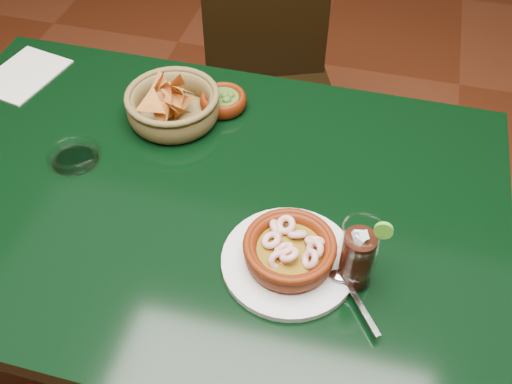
% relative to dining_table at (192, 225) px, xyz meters
% --- Properties ---
extents(ground, '(7.00, 7.00, 0.00)m').
position_rel_dining_table_xyz_m(ground, '(0.00, 0.00, -0.65)').
color(ground, '#471C0C').
rests_on(ground, ground).
extents(dining_table, '(1.20, 0.80, 0.75)m').
position_rel_dining_table_xyz_m(dining_table, '(0.00, 0.00, 0.00)').
color(dining_table, black).
rests_on(dining_table, ground).
extents(dining_chair, '(0.52, 0.52, 0.87)m').
position_rel_dining_table_xyz_m(dining_chair, '(-0.00, 0.70, -0.17)').
color(dining_chair, black).
rests_on(dining_chair, ground).
extents(shrimp_plate, '(0.28, 0.23, 0.07)m').
position_rel_dining_table_xyz_m(shrimp_plate, '(0.22, -0.11, 0.13)').
color(shrimp_plate, silver).
rests_on(shrimp_plate, dining_table).
extents(chip_basket, '(0.23, 0.23, 0.14)m').
position_rel_dining_table_xyz_m(chip_basket, '(-0.10, 0.20, 0.14)').
color(chip_basket, brown).
rests_on(chip_basket, dining_table).
extents(guacamole_ramekin, '(0.12, 0.12, 0.04)m').
position_rel_dining_table_xyz_m(guacamole_ramekin, '(-0.01, 0.26, 0.12)').
color(guacamole_ramekin, '#531805').
rests_on(guacamole_ramekin, dining_table).
extents(cola_drink, '(0.13, 0.13, 0.15)m').
position_rel_dining_table_xyz_m(cola_drink, '(0.33, -0.12, 0.17)').
color(cola_drink, white).
rests_on(cola_drink, dining_table).
extents(glass_ashtray, '(0.11, 0.11, 0.03)m').
position_rel_dining_table_xyz_m(glass_ashtray, '(-0.25, 0.02, 0.11)').
color(glass_ashtray, white).
rests_on(glass_ashtray, dining_table).
extents(paper_menu, '(0.18, 0.21, 0.00)m').
position_rel_dining_table_xyz_m(paper_menu, '(-0.50, 0.25, 0.10)').
color(paper_menu, beige).
rests_on(paper_menu, dining_table).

